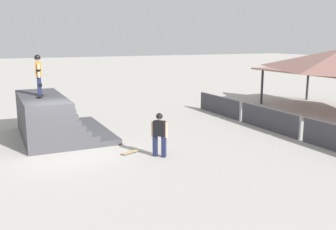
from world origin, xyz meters
The scene contains 7 objects.
ground_plane centered at (0.00, 0.00, 0.00)m, with size 160.00×160.00×0.00m, color #ADA8A0.
quarter_pipe_ramp centered at (-2.54, -0.07, 0.82)m, with size 5.18×3.67×1.88m.
skater_on_deck centered at (-2.74, -0.44, 2.89)m, with size 0.76×0.27×1.77m.
skateboard_on_deck centered at (-2.14, -0.50, 1.94)m, with size 0.82×0.42×0.09m.
bystander_walking centered at (2.16, 3.10, 0.97)m, with size 0.54×0.52×1.66m.
skateboard_on_ground centered at (1.32, 2.27, 0.06)m, with size 0.44×0.78×0.09m.
barrier_fence centered at (0.59, 9.55, 0.53)m, with size 12.63×0.12×1.05m.
Camera 1 is at (14.35, -2.35, 4.28)m, focal length 40.00 mm.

